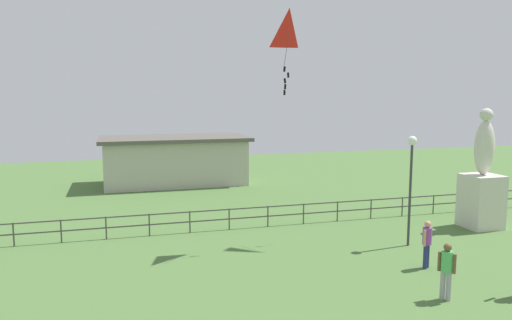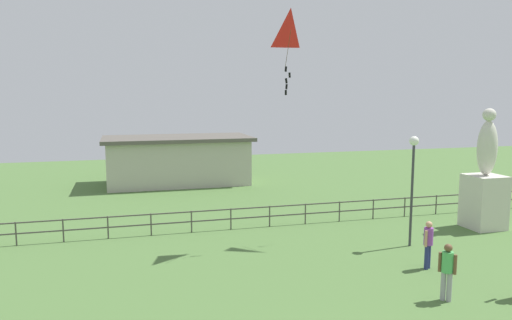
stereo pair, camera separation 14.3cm
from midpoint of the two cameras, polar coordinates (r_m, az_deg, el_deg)
The scene contains 7 objects.
statue_monument at distance 23.95m, azimuth 24.74°, elevation -2.87°, with size 1.49×1.49×5.34m.
lamppost at distance 19.81m, azimuth 17.49°, elevation -0.70°, with size 0.36×0.36×4.35m.
person_1 at distance 15.37m, azimuth 21.12°, elevation -11.65°, with size 0.37×0.41×1.70m.
person_4 at distance 17.85m, azimuth 19.13°, elevation -8.94°, with size 0.44×0.31×1.66m.
kite_3 at distance 18.59m, azimuth 3.68°, elevation 14.61°, with size 0.89×1.32×3.06m.
waterfront_railing at distance 21.72m, azimuth -2.81°, elevation -6.46°, with size 36.03×0.06×0.95m.
pavilion_building at distance 33.00m, azimuth -9.60°, elevation 0.01°, with size 9.68×4.96×3.16m.
Camera 1 is at (-5.29, -6.49, 5.92)m, focal length 34.23 mm.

